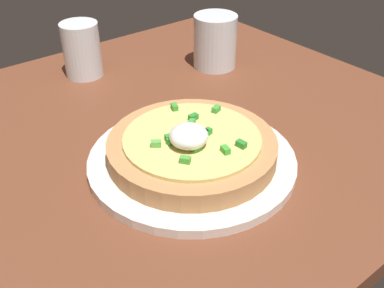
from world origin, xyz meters
TOP-DOWN VIEW (x-y plane):
  - dining_table at (0.00, 0.00)cm, footprint 91.46×72.42cm
  - plate at (1.50, -10.28)cm, footprint 27.77×27.77cm
  - pizza at (1.45, -10.33)cm, footprint 22.36×22.36cm
  - cup_near at (3.39, 23.77)cm, footprint 6.74×6.74cm
  - cup_far at (24.76, 11.86)cm, footprint 8.08×8.08cm

SIDE VIEW (x-z plane):
  - dining_table at x=0.00cm, z-range 0.00..2.87cm
  - plate at x=1.50cm, z-range 2.87..4.16cm
  - pizza at x=1.45cm, z-range 2.86..8.73cm
  - cup_near at x=3.39cm, z-range 2.29..12.11cm
  - cup_far at x=24.76cm, z-range 2.31..12.14cm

